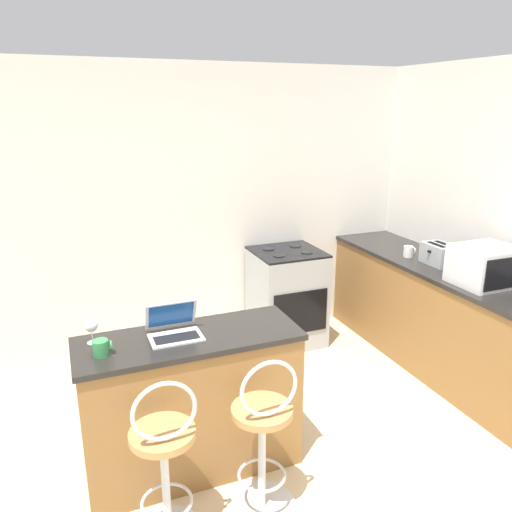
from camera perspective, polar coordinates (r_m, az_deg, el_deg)
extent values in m
cube|color=silver|center=(4.62, -8.79, 5.01)|extent=(12.00, 0.06, 2.60)
cube|color=olive|center=(3.25, -7.32, -16.66)|extent=(1.30, 0.46, 0.89)
cube|color=black|center=(3.02, -7.65, -9.36)|extent=(1.33, 0.49, 0.03)
cube|color=olive|center=(4.46, 22.97, -8.24)|extent=(0.61, 3.17, 0.89)
cube|color=black|center=(4.29, 23.67, -2.64)|extent=(0.64, 3.20, 0.03)
cylinder|color=silver|center=(2.91, -10.27, -24.52)|extent=(0.04, 0.04, 0.62)
torus|color=silver|center=(2.97, -10.16, -25.92)|extent=(0.28, 0.28, 0.02)
cylinder|color=#B7844C|center=(2.71, -10.64, -19.39)|extent=(0.34, 0.34, 0.04)
torus|color=silver|center=(2.52, -10.44, -17.09)|extent=(0.32, 0.02, 0.32)
cylinder|color=silver|center=(3.23, 0.65, -26.65)|extent=(0.40, 0.40, 0.02)
cylinder|color=silver|center=(3.02, 0.67, -22.33)|extent=(0.04, 0.04, 0.62)
torus|color=silver|center=(3.09, 0.66, -23.72)|extent=(0.28, 0.28, 0.02)
cylinder|color=#B7844C|center=(2.83, 0.69, -17.27)|extent=(0.34, 0.34, 0.04)
torus|color=silver|center=(2.66, 1.50, -14.91)|extent=(0.32, 0.02, 0.32)
cube|color=silver|center=(3.00, -9.13, -9.19)|extent=(0.31, 0.20, 0.01)
cube|color=black|center=(2.98, -9.07, -9.20)|extent=(0.26, 0.11, 0.00)
cube|color=silver|center=(3.06, -9.68, -6.62)|extent=(0.31, 0.08, 0.18)
cube|color=#19478C|center=(3.05, -9.66, -6.62)|extent=(0.27, 0.06, 0.15)
cube|color=silver|center=(4.16, 24.73, -0.99)|extent=(0.45, 0.38, 0.29)
cube|color=black|center=(4.00, 26.32, -1.85)|extent=(0.31, 0.01, 0.24)
cube|color=#9EA3A8|center=(4.55, 20.19, 0.20)|extent=(0.20, 0.28, 0.18)
cube|color=black|center=(4.50, 19.93, 1.25)|extent=(0.04, 0.20, 0.00)
cube|color=black|center=(4.55, 20.68, 1.34)|extent=(0.04, 0.20, 0.00)
cube|color=black|center=(4.47, 19.19, 0.49)|extent=(0.02, 0.02, 0.02)
cube|color=#9EA3A8|center=(4.84, 3.50, -4.76)|extent=(0.63, 0.60, 0.90)
cube|color=black|center=(4.60, 5.12, -6.48)|extent=(0.54, 0.01, 0.41)
cube|color=black|center=(4.69, 3.60, 0.48)|extent=(0.63, 0.60, 0.02)
cylinder|color=black|center=(4.53, 2.63, 0.06)|extent=(0.11, 0.11, 0.01)
cylinder|color=black|center=(4.65, 5.82, 0.44)|extent=(0.11, 0.11, 0.01)
cylinder|color=black|center=(4.74, 1.43, 0.84)|extent=(0.11, 0.11, 0.01)
cylinder|color=black|center=(4.85, 4.52, 1.18)|extent=(0.11, 0.11, 0.01)
cylinder|color=silver|center=(3.06, -18.15, -9.38)|extent=(0.06, 0.06, 0.00)
cylinder|color=silver|center=(3.04, -18.22, -8.71)|extent=(0.01, 0.01, 0.07)
sphere|color=silver|center=(3.01, -18.34, -7.49)|extent=(0.08, 0.08, 0.08)
cylinder|color=white|center=(4.69, 17.01, 0.50)|extent=(0.08, 0.08, 0.10)
torus|color=white|center=(4.72, 17.53, 0.62)|extent=(0.01, 0.06, 0.06)
cylinder|color=#338447|center=(2.89, -17.33, -9.99)|extent=(0.09, 0.09, 0.09)
torus|color=#338447|center=(2.89, -16.25, -9.79)|extent=(0.01, 0.06, 0.06)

